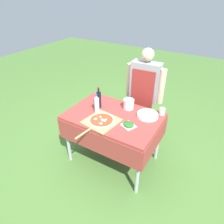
# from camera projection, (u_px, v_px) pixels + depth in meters

# --- Properties ---
(ground_plane) EXTENTS (12.00, 12.00, 0.00)m
(ground_plane) POSITION_uv_depth(u_px,v_px,m) (113.00, 158.00, 2.96)
(ground_plane) COLOR #517F38
(prep_table) EXTENTS (1.19, 0.81, 0.77)m
(prep_table) POSITION_uv_depth(u_px,v_px,m) (113.00, 121.00, 2.60)
(prep_table) COLOR #A83D38
(prep_table) RESTS_ON ground
(person_cook) EXTENTS (0.56, 0.20, 1.49)m
(person_cook) POSITION_uv_depth(u_px,v_px,m) (144.00, 91.00, 2.88)
(person_cook) COLOR #70604C
(person_cook) RESTS_ON ground
(pizza_on_peel) EXTENTS (0.42, 0.64, 0.05)m
(pizza_on_peel) POSITION_uv_depth(u_px,v_px,m) (101.00, 121.00, 2.41)
(pizza_on_peel) COLOR tan
(pizza_on_peel) RESTS_ON prep_table
(oil_bottle) EXTENTS (0.06, 0.06, 0.30)m
(oil_bottle) POSITION_uv_depth(u_px,v_px,m) (99.00, 99.00, 2.65)
(oil_bottle) COLOR black
(oil_bottle) RESTS_ON prep_table
(water_bottle) EXTENTS (0.06, 0.06, 0.25)m
(water_bottle) POSITION_uv_depth(u_px,v_px,m) (97.00, 104.00, 2.56)
(water_bottle) COLOR silver
(water_bottle) RESTS_ON prep_table
(herb_container) EXTENTS (0.20, 0.19, 0.04)m
(herb_container) POSITION_uv_depth(u_px,v_px,m) (129.00, 124.00, 2.34)
(herb_container) COLOR silver
(herb_container) RESTS_ON prep_table
(mixing_tub) EXTENTS (0.14, 0.14, 0.13)m
(mixing_tub) POSITION_uv_depth(u_px,v_px,m) (129.00, 104.00, 2.65)
(mixing_tub) COLOR silver
(mixing_tub) RESTS_ON prep_table
(plate_stack) EXTENTS (0.27, 0.27, 0.04)m
(plate_stack) POSITION_uv_depth(u_px,v_px,m) (148.00, 115.00, 2.51)
(plate_stack) COLOR white
(plate_stack) RESTS_ON prep_table
(sauce_jar) EXTENTS (0.08, 0.08, 0.09)m
(sauce_jar) POSITION_uv_depth(u_px,v_px,m) (162.00, 112.00, 2.53)
(sauce_jar) COLOR silver
(sauce_jar) RESTS_ON prep_table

